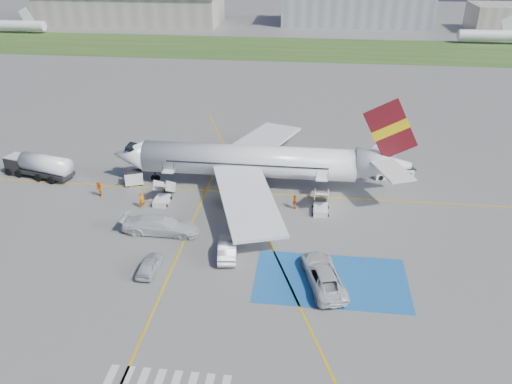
# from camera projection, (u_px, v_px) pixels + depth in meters

# --- Properties ---
(ground) EXTENTS (400.00, 400.00, 0.00)m
(ground) POSITION_uv_depth(u_px,v_px,m) (231.00, 248.00, 50.36)
(ground) COLOR #60605E
(ground) RESTS_ON ground
(grass_strip) EXTENTS (400.00, 30.00, 0.01)m
(grass_strip) POSITION_uv_depth(u_px,v_px,m) (287.00, 49.00, 133.72)
(grass_strip) COLOR #2D4C1E
(grass_strip) RESTS_ON ground
(taxiway_line_main) EXTENTS (120.00, 0.20, 0.01)m
(taxiway_line_main) POSITION_uv_depth(u_px,v_px,m) (246.00, 193.00, 60.89)
(taxiway_line_main) COLOR gold
(taxiway_line_main) RESTS_ON ground
(taxiway_line_cross) EXTENTS (0.20, 60.00, 0.01)m
(taxiway_line_cross) POSITION_uv_depth(u_px,v_px,m) (153.00, 311.00, 42.10)
(taxiway_line_cross) COLOR gold
(taxiway_line_cross) RESTS_ON ground
(taxiway_line_diag) EXTENTS (20.71, 56.45, 0.01)m
(taxiway_line_diag) POSITION_uv_depth(u_px,v_px,m) (246.00, 193.00, 60.89)
(taxiway_line_diag) COLOR gold
(taxiway_line_diag) RESTS_ON ground
(staging_box) EXTENTS (14.00, 8.00, 0.01)m
(staging_box) POSITION_uv_depth(u_px,v_px,m) (331.00, 280.00, 45.83)
(staging_box) COLOR #1B5AA3
(staging_box) RESTS_ON ground
(terminal_west) EXTENTS (60.00, 22.00, 10.00)m
(terminal_west) POSITION_uv_depth(u_px,v_px,m) (131.00, 7.00, 167.71)
(terminal_west) COLOR gray
(terminal_west) RESTS_ON ground
(terminal_centre) EXTENTS (48.00, 18.00, 12.00)m
(terminal_centre) POSITION_uv_depth(u_px,v_px,m) (356.00, 6.00, 163.96)
(terminal_centre) COLOR gray
(terminal_centre) RESTS_ON ground
(airliner) EXTENTS (36.81, 32.95, 11.92)m
(airliner) POSITION_uv_depth(u_px,v_px,m) (260.00, 162.00, 60.90)
(airliner) COLOR silver
(airliner) RESTS_ON ground
(airstairs_fwd) EXTENTS (1.90, 5.20, 3.60)m
(airstairs_fwd) POSITION_uv_depth(u_px,v_px,m) (163.00, 197.00, 58.68)
(airstairs_fwd) COLOR silver
(airstairs_fwd) RESTS_ON ground
(airstairs_aft) EXTENTS (1.90, 5.20, 3.60)m
(airstairs_aft) POSITION_uv_depth(u_px,v_px,m) (321.00, 206.00, 56.79)
(airstairs_aft) COLOR silver
(airstairs_aft) RESTS_ON ground
(fuel_tanker) EXTENTS (9.63, 4.67, 3.18)m
(fuel_tanker) POSITION_uv_depth(u_px,v_px,m) (39.00, 167.00, 64.22)
(fuel_tanker) COLOR black
(fuel_tanker) RESTS_ON ground
(gpu_cart) EXTENTS (2.55, 2.10, 1.84)m
(gpu_cart) POSITION_uv_depth(u_px,v_px,m) (134.00, 179.00, 62.54)
(gpu_cart) COLOR silver
(gpu_cart) RESTS_ON ground
(belt_loader) EXTENTS (5.88, 3.51, 1.70)m
(belt_loader) POSITION_uv_depth(u_px,v_px,m) (393.00, 173.00, 64.91)
(belt_loader) COLOR silver
(belt_loader) RESTS_ON ground
(car_silver_a) EXTENTS (1.80, 4.23, 1.43)m
(car_silver_a) POSITION_uv_depth(u_px,v_px,m) (150.00, 265.00, 46.75)
(car_silver_a) COLOR #B1B4B8
(car_silver_a) RESTS_ON ground
(car_silver_b) EXTENTS (2.39, 5.26, 1.67)m
(car_silver_b) POSITION_uv_depth(u_px,v_px,m) (228.00, 248.00, 48.92)
(car_silver_b) COLOR #A9AAB0
(car_silver_b) RESTS_ON ground
(van_white_a) EXTENTS (4.21, 6.52, 2.26)m
(van_white_a) POSITION_uv_depth(u_px,v_px,m) (323.00, 273.00, 44.95)
(van_white_a) COLOR silver
(van_white_a) RESTS_ON ground
(van_white_b) EXTENTS (6.24, 2.63, 2.43)m
(van_white_b) POSITION_uv_depth(u_px,v_px,m) (160.00, 223.00, 52.38)
(van_white_b) COLOR silver
(van_white_b) RESTS_ON ground
(crew_fwd) EXTENTS (0.84, 0.84, 1.97)m
(crew_fwd) POSITION_uv_depth(u_px,v_px,m) (142.00, 200.00, 57.23)
(crew_fwd) COLOR orange
(crew_fwd) RESTS_ON ground
(crew_nose) EXTENTS (1.17, 1.20, 1.95)m
(crew_nose) POSITION_uv_depth(u_px,v_px,m) (99.00, 189.00, 59.61)
(crew_nose) COLOR orange
(crew_nose) RESTS_ON ground
(crew_aft) EXTENTS (0.44, 1.02, 1.74)m
(crew_aft) POSITION_uv_depth(u_px,v_px,m) (295.00, 202.00, 57.14)
(crew_aft) COLOR #E45B0C
(crew_aft) RESTS_ON ground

